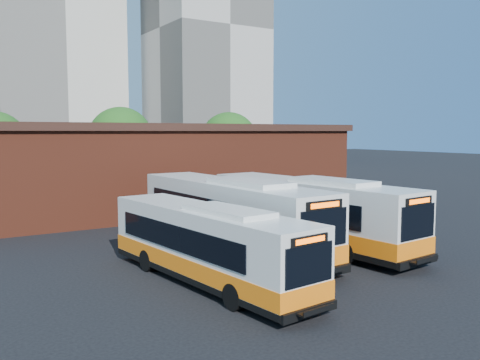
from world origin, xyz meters
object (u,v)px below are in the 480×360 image
bus_west (207,247)px  transit_worker (420,245)px  bus_midwest (230,218)px  bus_mideast (309,215)px

bus_west → transit_worker: bearing=-20.8°
bus_midwest → transit_worker: bus_midwest is taller
bus_midwest → bus_mideast: bus_midwest is taller
bus_midwest → transit_worker: (6.08, -6.31, -0.83)m
bus_midwest → bus_mideast: size_ratio=1.02×
bus_west → transit_worker: size_ratio=6.87×
bus_west → transit_worker: 9.75m
bus_west → bus_mideast: size_ratio=0.87×
transit_worker → bus_mideast: bearing=1.8°
bus_west → transit_worker: (9.42, -2.47, -0.57)m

